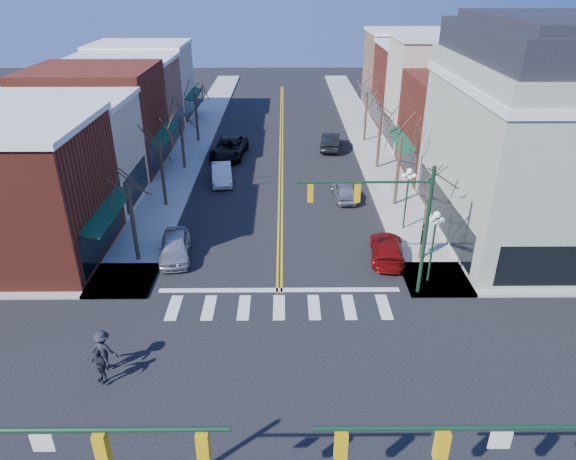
{
  "coord_description": "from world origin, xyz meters",
  "views": [
    {
      "loc": [
        0.3,
        -15.51,
        15.4
      ],
      "look_at": [
        0.49,
        9.47,
        2.8
      ],
      "focal_mm": 32.0,
      "sensor_mm": 36.0,
      "label": 1
    }
  ],
  "objects_px": {
    "car_left_near": "(175,247)",
    "car_left_far": "(229,148)",
    "pedestrian_dark_b": "(104,349)",
    "car_left_mid": "(222,174)",
    "car_right_mid": "(344,191)",
    "victorian_corner": "(553,134)",
    "lamppost_midblock": "(407,189)",
    "car_right_far": "(331,141)",
    "car_right_near": "(387,248)",
    "lamppost_corner": "(434,235)",
    "pedestrian_dark_a": "(100,366)"
  },
  "relations": [
    {
      "from": "car_right_far",
      "to": "pedestrian_dark_b",
      "type": "relative_size",
      "value": 2.68
    },
    {
      "from": "pedestrian_dark_b",
      "to": "car_left_near",
      "type": "bearing_deg",
      "value": -83.95
    },
    {
      "from": "pedestrian_dark_a",
      "to": "lamppost_corner",
      "type": "bearing_deg",
      "value": 58.16
    },
    {
      "from": "car_right_mid",
      "to": "pedestrian_dark_b",
      "type": "xyz_separation_m",
      "value": [
        -12.21,
        -18.55,
        0.4
      ]
    },
    {
      "from": "pedestrian_dark_a",
      "to": "pedestrian_dark_b",
      "type": "distance_m",
      "value": 0.9
    },
    {
      "from": "car_left_mid",
      "to": "car_left_far",
      "type": "relative_size",
      "value": 0.74
    },
    {
      "from": "pedestrian_dark_a",
      "to": "car_left_near",
      "type": "bearing_deg",
      "value": 116.12
    },
    {
      "from": "lamppost_corner",
      "to": "lamppost_midblock",
      "type": "height_order",
      "value": "same"
    },
    {
      "from": "lamppost_midblock",
      "to": "car_left_far",
      "type": "height_order",
      "value": "lamppost_midblock"
    },
    {
      "from": "victorian_corner",
      "to": "lamppost_midblock",
      "type": "xyz_separation_m",
      "value": [
        -8.3,
        0.5,
        -3.7
      ]
    },
    {
      "from": "car_left_mid",
      "to": "car_right_mid",
      "type": "height_order",
      "value": "car_left_mid"
    },
    {
      "from": "lamppost_midblock",
      "to": "car_right_far",
      "type": "xyz_separation_m",
      "value": [
        -3.4,
        17.49,
        -2.16
      ]
    },
    {
      "from": "car_right_mid",
      "to": "car_right_far",
      "type": "height_order",
      "value": "car_right_far"
    },
    {
      "from": "lamppost_midblock",
      "to": "pedestrian_dark_a",
      "type": "distance_m",
      "value": 21.11
    },
    {
      "from": "victorian_corner",
      "to": "car_left_mid",
      "type": "bearing_deg",
      "value": 156.42
    },
    {
      "from": "lamppost_midblock",
      "to": "pedestrian_dark_b",
      "type": "height_order",
      "value": "lamppost_midblock"
    },
    {
      "from": "car_left_mid",
      "to": "car_right_mid",
      "type": "distance_m",
      "value": 10.23
    },
    {
      "from": "car_right_near",
      "to": "car_right_mid",
      "type": "bearing_deg",
      "value": -72.96
    },
    {
      "from": "pedestrian_dark_a",
      "to": "lamppost_midblock",
      "type": "bearing_deg",
      "value": 74.24
    },
    {
      "from": "victorian_corner",
      "to": "pedestrian_dark_b",
      "type": "distance_m",
      "value": 27.69
    },
    {
      "from": "car_left_near",
      "to": "victorian_corner",
      "type": "bearing_deg",
      "value": -0.08
    },
    {
      "from": "pedestrian_dark_a",
      "to": "car_right_mid",
      "type": "bearing_deg",
      "value": 89.88
    },
    {
      "from": "car_right_mid",
      "to": "pedestrian_dark_a",
      "type": "relative_size",
      "value": 2.41
    },
    {
      "from": "lamppost_corner",
      "to": "car_right_far",
      "type": "xyz_separation_m",
      "value": [
        -3.4,
        23.99,
        -2.16
      ]
    },
    {
      "from": "victorian_corner",
      "to": "pedestrian_dark_a",
      "type": "distance_m",
      "value": 28.04
    },
    {
      "from": "car_left_far",
      "to": "lamppost_corner",
      "type": "bearing_deg",
      "value": -52.94
    },
    {
      "from": "car_left_far",
      "to": "pedestrian_dark_a",
      "type": "relative_size",
      "value": 3.73
    },
    {
      "from": "car_left_near",
      "to": "pedestrian_dark_b",
      "type": "bearing_deg",
      "value": -104.64
    },
    {
      "from": "car_left_near",
      "to": "car_right_near",
      "type": "distance_m",
      "value": 12.65
    },
    {
      "from": "lamppost_corner",
      "to": "car_left_far",
      "type": "relative_size",
      "value": 0.72
    },
    {
      "from": "car_left_far",
      "to": "car_right_near",
      "type": "xyz_separation_m",
      "value": [
        11.2,
        -19.06,
        -0.17
      ]
    },
    {
      "from": "lamppost_corner",
      "to": "car_left_near",
      "type": "relative_size",
      "value": 0.99
    },
    {
      "from": "car_right_near",
      "to": "pedestrian_dark_b",
      "type": "xyz_separation_m",
      "value": [
        -13.81,
        -9.53,
        0.4
      ]
    },
    {
      "from": "car_right_mid",
      "to": "car_left_mid",
      "type": "bearing_deg",
      "value": -23.72
    },
    {
      "from": "victorian_corner",
      "to": "car_left_far",
      "type": "bearing_deg",
      "value": 143.47
    },
    {
      "from": "lamppost_corner",
      "to": "pedestrian_dark_a",
      "type": "bearing_deg",
      "value": -153.62
    },
    {
      "from": "car_left_near",
      "to": "car_left_far",
      "type": "xyz_separation_m",
      "value": [
        1.45,
        18.87,
        0.1
      ]
    },
    {
      "from": "lamppost_corner",
      "to": "car_left_far",
      "type": "distance_m",
      "value": 25.45
    },
    {
      "from": "lamppost_corner",
      "to": "lamppost_midblock",
      "type": "distance_m",
      "value": 6.5
    },
    {
      "from": "car_left_near",
      "to": "car_left_far",
      "type": "relative_size",
      "value": 0.72
    },
    {
      "from": "lamppost_corner",
      "to": "pedestrian_dark_a",
      "type": "height_order",
      "value": "lamppost_corner"
    },
    {
      "from": "car_right_near",
      "to": "lamppost_midblock",
      "type": "bearing_deg",
      "value": -108.5
    },
    {
      "from": "car_left_far",
      "to": "car_right_mid",
      "type": "xyz_separation_m",
      "value": [
        9.6,
        -10.03,
        -0.17
      ]
    },
    {
      "from": "car_right_mid",
      "to": "pedestrian_dark_b",
      "type": "bearing_deg",
      "value": 53.2
    },
    {
      "from": "car_right_mid",
      "to": "pedestrian_dark_b",
      "type": "height_order",
      "value": "pedestrian_dark_b"
    },
    {
      "from": "car_left_far",
      "to": "pedestrian_dark_a",
      "type": "xyz_separation_m",
      "value": [
        -2.5,
        -29.47,
        0.12
      ]
    },
    {
      "from": "car_left_near",
      "to": "car_left_far",
      "type": "distance_m",
      "value": 18.93
    },
    {
      "from": "victorian_corner",
      "to": "car_right_far",
      "type": "height_order",
      "value": "victorian_corner"
    },
    {
      "from": "pedestrian_dark_a",
      "to": "car_left_mid",
      "type": "bearing_deg",
      "value": 115.57
    },
    {
      "from": "car_left_far",
      "to": "car_right_far",
      "type": "xyz_separation_m",
      "value": [
        9.6,
        2.2,
        -0.03
      ]
    }
  ]
}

